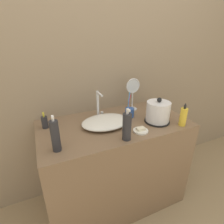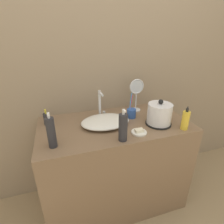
# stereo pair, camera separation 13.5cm
# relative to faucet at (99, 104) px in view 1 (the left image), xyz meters

# --- Properties ---
(wall_back) EXTENTS (6.00, 0.04, 2.60)m
(wall_back) POSITION_rel_faucet_xyz_m (0.07, 0.17, 0.36)
(wall_back) COLOR gray
(wall_back) RESTS_ON ground_plane
(vanity_counter) EXTENTS (1.18, 0.62, 0.82)m
(vanity_counter) POSITION_rel_faucet_xyz_m (0.07, -0.16, -0.53)
(vanity_counter) COLOR brown
(vanity_counter) RESTS_ON ground_plane
(sink_basin) EXTENTS (0.38, 0.28, 0.06)m
(sink_basin) POSITION_rel_faucet_xyz_m (-0.00, -0.16, -0.09)
(sink_basin) COLOR silver
(sink_basin) RESTS_ON vanity_counter
(faucet) EXTENTS (0.06, 0.12, 0.23)m
(faucet) POSITION_rel_faucet_xyz_m (0.00, 0.00, 0.00)
(faucet) COLOR silver
(faucet) RESTS_ON vanity_counter
(electric_kettle) EXTENTS (0.20, 0.20, 0.21)m
(electric_kettle) POSITION_rel_faucet_xyz_m (0.40, -0.28, -0.04)
(electric_kettle) COLOR black
(electric_kettle) RESTS_ON vanity_counter
(toothbrush_cup) EXTENTS (0.08, 0.08, 0.21)m
(toothbrush_cup) POSITION_rel_faucet_xyz_m (0.24, -0.10, -0.08)
(toothbrush_cup) COLOR #2D519E
(toothbrush_cup) RESTS_ON vanity_counter
(lotion_bottle) EXTENTS (0.06, 0.06, 0.22)m
(lotion_bottle) POSITION_rel_faucet_xyz_m (0.05, -0.40, -0.03)
(lotion_bottle) COLOR #28282D
(lotion_bottle) RESTS_ON vanity_counter
(shampoo_bottle) EXTENTS (0.05, 0.05, 0.19)m
(shampoo_bottle) POSITION_rel_faucet_xyz_m (0.54, -0.40, -0.05)
(shampoo_bottle) COLOR gold
(shampoo_bottle) RESTS_ON vanity_counter
(mouthwash_bottle) EXTENTS (0.05, 0.05, 0.24)m
(mouthwash_bottle) POSITION_rel_faucet_xyz_m (-0.40, -0.34, -0.02)
(mouthwash_bottle) COLOR #28282D
(mouthwash_bottle) RESTS_ON vanity_counter
(hand_cream_bottle) EXTENTS (0.05, 0.05, 0.13)m
(hand_cream_bottle) POSITION_rel_faucet_xyz_m (-0.44, -0.02, -0.07)
(hand_cream_bottle) COLOR #28282D
(hand_cream_bottle) RESTS_ON vanity_counter
(soap_dish) EXTENTS (0.11, 0.11, 0.03)m
(soap_dish) POSITION_rel_faucet_xyz_m (0.19, -0.36, -0.11)
(soap_dish) COLOR silver
(soap_dish) RESTS_ON vanity_counter
(vanity_mirror) EXTENTS (0.14, 0.09, 0.30)m
(vanity_mirror) POSITION_rel_faucet_xyz_m (0.34, 0.03, 0.05)
(vanity_mirror) COLOR silver
(vanity_mirror) RESTS_ON vanity_counter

